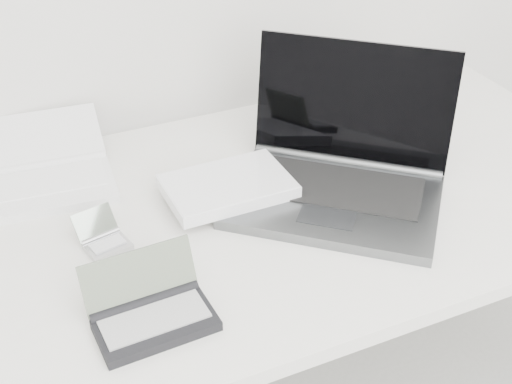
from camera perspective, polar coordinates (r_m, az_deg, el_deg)
name	(u,v)px	position (r m, az deg, el deg)	size (l,w,h in m)	color
desk	(261,222)	(1.45, 0.42, -2.40)	(1.60, 0.80, 0.73)	white
laptop_large	(316,175)	(1.43, 4.79, 1.34)	(0.59, 0.52, 0.28)	#5A5D60
netbook_open_white	(50,173)	(1.55, -16.15, 1.49)	(0.28, 0.34, 0.07)	white
pda_silver	(104,240)	(1.34, -12.07, -3.77)	(0.10, 0.11, 0.06)	#BCBCC1
palmtop_charcoal	(151,312)	(1.17, -8.39, -9.48)	(0.19, 0.15, 0.10)	black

